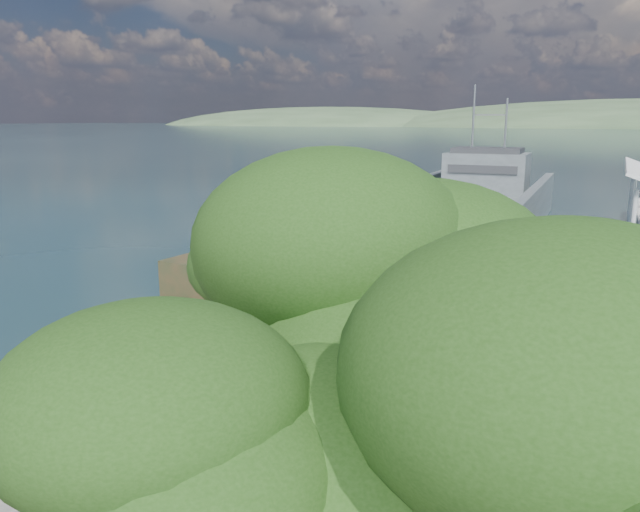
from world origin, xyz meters
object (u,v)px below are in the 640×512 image
at_px(military_truck, 281,271).
at_px(overhang_tree, 431,360).
at_px(soldier, 185,319).
at_px(landing_craft, 456,223).

distance_m(military_truck, overhang_tree, 15.13).
xyz_separation_m(soldier, overhang_tree, (10.18, -9.51, 3.92)).
relative_size(landing_craft, overhang_tree, 4.93).
relative_size(military_truck, soldier, 4.72).
relative_size(military_truck, overhang_tree, 1.24).
distance_m(military_truck, soldier, 3.52).
height_order(military_truck, overhang_tree, overhang_tree).
bearing_deg(landing_craft, military_truck, -92.81).
height_order(landing_craft, soldier, landing_craft).
bearing_deg(soldier, military_truck, 42.37).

